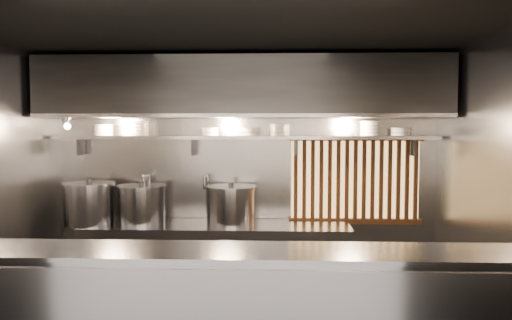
# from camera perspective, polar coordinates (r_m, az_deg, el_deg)

# --- Properties ---
(ceiling) EXTENTS (4.50, 4.50, 0.00)m
(ceiling) POSITION_cam_1_polar(r_m,az_deg,el_deg) (4.52, -2.43, 13.97)
(ceiling) COLOR black
(ceiling) RESTS_ON wall_back
(wall_back) EXTENTS (4.50, 0.00, 4.50)m
(wall_back) POSITION_cam_1_polar(r_m,az_deg,el_deg) (5.98, -1.23, -1.98)
(wall_back) COLOR gray
(wall_back) RESTS_ON floor
(wall_right) EXTENTS (0.00, 3.00, 3.00)m
(wall_right) POSITION_cam_1_polar(r_m,az_deg,el_deg) (4.86, 25.17, -3.67)
(wall_right) COLOR gray
(wall_right) RESTS_ON floor
(cooking_bench) EXTENTS (3.00, 0.70, 0.90)m
(cooking_bench) POSITION_cam_1_polar(r_m,az_deg,el_deg) (5.81, -4.45, -11.69)
(cooking_bench) COLOR #9A9AA0
(cooking_bench) RESTS_ON floor
(bowl_shelf) EXTENTS (4.40, 0.34, 0.04)m
(bowl_shelf) POSITION_cam_1_polar(r_m,az_deg,el_deg) (5.77, -1.34, 2.59)
(bowl_shelf) COLOR #9A9AA0
(bowl_shelf) RESTS_ON wall_back
(exhaust_hood) EXTENTS (4.40, 0.81, 0.65)m
(exhaust_hood) POSITION_cam_1_polar(r_m,az_deg,el_deg) (5.56, -1.49, 8.16)
(exhaust_hood) COLOR #2D2D30
(exhaust_hood) RESTS_ON ceiling
(wood_screen) EXTENTS (1.56, 0.09, 1.04)m
(wood_screen) POSITION_cam_1_polar(r_m,az_deg,el_deg) (5.99, 11.26, -2.23)
(wood_screen) COLOR #FFCC72
(wood_screen) RESTS_ON wall_back
(faucet_left) EXTENTS (0.04, 0.30, 0.50)m
(faucet_left) POSITION_cam_1_polar(r_m,az_deg,el_deg) (6.03, -12.28, -2.90)
(faucet_left) COLOR silver
(faucet_left) RESTS_ON wall_back
(faucet_right) EXTENTS (0.04, 0.30, 0.50)m
(faucet_right) POSITION_cam_1_polar(r_m,az_deg,el_deg) (5.90, -5.68, -2.98)
(faucet_right) COLOR silver
(faucet_right) RESTS_ON wall_back
(heat_lamp) EXTENTS (0.25, 0.35, 0.20)m
(heat_lamp) POSITION_cam_1_polar(r_m,az_deg,el_deg) (5.75, -20.95, 4.21)
(heat_lamp) COLOR #9A9AA0
(heat_lamp) RESTS_ON exhaust_hood
(pendant_bulb) EXTENTS (0.09, 0.09, 0.19)m
(pendant_bulb) POSITION_cam_1_polar(r_m,az_deg,el_deg) (5.65, -2.43, 3.39)
(pendant_bulb) COLOR #2D2D30
(pendant_bulb) RESTS_ON exhaust_hood
(stock_pot_left) EXTENTS (0.72, 0.72, 0.51)m
(stock_pot_left) POSITION_cam_1_polar(r_m,az_deg,el_deg) (5.98, -18.52, -4.71)
(stock_pot_left) COLOR #9A9AA0
(stock_pot_left) RESTS_ON cooking_bench
(stock_pot_mid) EXTENTS (0.67, 0.67, 0.48)m
(stock_pot_mid) POSITION_cam_1_polar(r_m,az_deg,el_deg) (5.88, -12.92, -4.91)
(stock_pot_mid) COLOR #9A9AA0
(stock_pot_mid) RESTS_ON cooking_bench
(stock_pot_right) EXTENTS (0.74, 0.74, 0.47)m
(stock_pot_right) POSITION_cam_1_polar(r_m,az_deg,el_deg) (5.70, -2.84, -5.12)
(stock_pot_right) COLOR #9A9AA0
(stock_pot_right) RESTS_ON cooking_bench
(bowl_stack_0) EXTENTS (0.23, 0.23, 0.13)m
(bowl_stack_0) POSITION_cam_1_polar(r_m,az_deg,el_deg) (6.09, -17.00, 3.30)
(bowl_stack_0) COLOR white
(bowl_stack_0) RESTS_ON bowl_shelf
(bowl_stack_1) EXTENTS (0.22, 0.22, 0.17)m
(bowl_stack_1) POSITION_cam_1_polar(r_m,az_deg,el_deg) (5.97, -13.11, 3.54)
(bowl_stack_1) COLOR white
(bowl_stack_1) RESTS_ON bowl_shelf
(bowl_stack_2) EXTENTS (0.21, 0.21, 0.09)m
(bowl_stack_2) POSITION_cam_1_polar(r_m,az_deg,el_deg) (5.81, -5.25, 3.25)
(bowl_stack_2) COLOR white
(bowl_stack_2) RESTS_ON bowl_shelf
(bowl_stack_3) EXTENTS (0.23, 0.23, 0.09)m
(bowl_stack_3) POSITION_cam_1_polar(r_m,az_deg,el_deg) (5.76, -0.75, 3.26)
(bowl_stack_3) COLOR white
(bowl_stack_3) RESTS_ON bowl_shelf
(bowl_stack_4) EXTENTS (0.24, 0.24, 0.13)m
(bowl_stack_4) POSITION_cam_1_polar(r_m,az_deg,el_deg) (5.76, 2.72, 3.44)
(bowl_stack_4) COLOR white
(bowl_stack_4) RESTS_ON bowl_shelf
(bowl_stack_5) EXTENTS (0.22, 0.22, 0.17)m
(bowl_stack_5) POSITION_cam_1_polar(r_m,az_deg,el_deg) (5.85, 12.82, 3.54)
(bowl_stack_5) COLOR white
(bowl_stack_5) RESTS_ON bowl_shelf
(bowl_stack_6) EXTENTS (0.25, 0.25, 0.09)m
(bowl_stack_6) POSITION_cam_1_polar(r_m,az_deg,el_deg) (5.93, 16.25, 3.12)
(bowl_stack_6) COLOR white
(bowl_stack_6) RESTS_ON bowl_shelf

